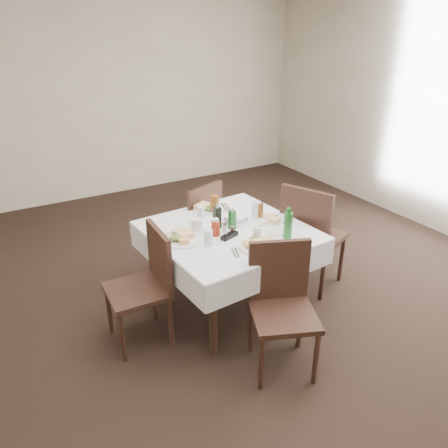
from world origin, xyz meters
The scene contains 33 objects.
ground_plane centered at (0.00, 0.00, 0.00)m, with size 7.00×7.00×0.00m, color black.
room_shell centered at (0.00, 0.00, 1.71)m, with size 6.04×7.04×2.80m.
dining_table centered at (0.00, 0.18, 0.67)m, with size 1.31×1.31×0.76m.
chair_north centered at (0.07, 0.88, 0.53)m, with size 0.56×0.56×0.94m.
chair_south centered at (-0.01, -0.58, 0.54)m, with size 0.58×0.58×0.94m.
chair_east centered at (0.80, 0.08, 0.59)m, with size 0.64×0.64×1.03m.
chair_west centered at (-0.74, 0.14, 0.53)m, with size 0.46×0.46×0.93m.
meal_north centered at (0.04, 0.63, 0.78)m, with size 0.26×0.26×0.06m.
meal_south centered at (0.05, -0.21, 0.79)m, with size 0.31×0.31×0.07m.
meal_east centered at (0.40, 0.13, 0.78)m, with size 0.23×0.23×0.05m.
meal_west centered at (-0.42, 0.19, 0.79)m, with size 0.28×0.28×0.06m.
side_plate_a centered at (-0.16, 0.45, 0.77)m, with size 0.16×0.16×0.01m.
side_plate_b centered at (0.33, -0.06, 0.77)m, with size 0.17×0.17×0.01m.
water_n centered at (-0.10, 0.46, 0.82)m, with size 0.06×0.06×0.12m.
water_s centered at (0.08, -0.13, 0.83)m, with size 0.07×0.07×0.13m.
water_e centered at (0.34, 0.27, 0.83)m, with size 0.08×0.08×0.15m.
water_w centered at (-0.27, 0.02, 0.82)m, with size 0.07×0.07×0.12m.
iced_tea_a centered at (0.07, 0.54, 0.84)m, with size 0.08×0.08×0.16m.
iced_tea_b centered at (0.36, 0.25, 0.83)m, with size 0.06×0.06×0.13m.
bread_basket centered at (0.12, 0.26, 0.79)m, with size 0.20×0.20×0.07m.
oil_cruet_dark centered at (-0.06, 0.26, 0.86)m, with size 0.05×0.05×0.23m.
oil_cruet_green centered at (0.04, 0.18, 0.85)m, with size 0.05×0.05×0.20m.
ketchup_bottle centered at (-0.14, 0.13, 0.83)m, with size 0.07×0.07×0.15m.
salt_shaker centered at (-0.05, 0.15, 0.80)m, with size 0.04×0.04×0.08m.
pepper_shaker centered at (-0.01, 0.10, 0.80)m, with size 0.03×0.03×0.07m.
coffee_mug centered at (-0.23, 0.29, 0.81)m, with size 0.14×0.14×0.10m.
sunglasses centered at (-0.07, 0.04, 0.78)m, with size 0.17×0.10×0.03m.
green_bottle centered at (0.33, -0.19, 0.87)m, with size 0.07×0.07×0.25m.
sugar_caddy centered at (0.30, 0.10, 0.78)m, with size 0.10×0.07×0.04m.
cutlery_n centered at (0.22, 0.59, 0.77)m, with size 0.10×0.21×0.01m.
cutlery_s centered at (-0.16, -0.20, 0.77)m, with size 0.09×0.16×0.01m.
cutlery_e centered at (0.44, 0.05, 0.77)m, with size 0.19×0.07×0.01m.
cutlery_w centered at (-0.44, 0.33, 0.77)m, with size 0.16×0.05×0.01m.
Camera 1 is at (-1.65, -2.61, 2.32)m, focal length 35.00 mm.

